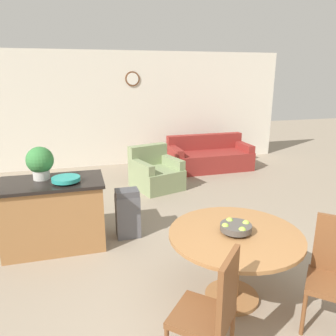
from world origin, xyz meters
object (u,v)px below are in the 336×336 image
at_px(potted_plant, 40,162).
at_px(armchair, 155,174).
at_px(dining_table, 235,248).
at_px(fruit_bowl, 236,227).
at_px(kitchen_island, 54,214).
at_px(teal_bowl, 66,179).
at_px(couch, 209,157).
at_px(dining_chair_near_left, 212,309).
at_px(trash_bin, 128,213).
at_px(dining_chair_near_right, 334,270).

bearing_deg(potted_plant, armchair, 43.24).
xyz_separation_m(dining_table, fruit_bowl, (-0.00, 0.00, 0.22)).
relative_size(kitchen_island, teal_bowl, 3.74).
xyz_separation_m(teal_bowl, couch, (3.12, 2.97, -0.67)).
distance_m(dining_chair_near_left, trash_bin, 2.32).
height_order(dining_table, fruit_bowl, fruit_bowl).
bearing_deg(couch, kitchen_island, -140.17).
bearing_deg(dining_table, armchair, 89.38).
relative_size(kitchen_island, potted_plant, 3.07).
bearing_deg(dining_table, dining_chair_near_right, -36.99).
height_order(dining_chair_near_left, armchair, dining_chair_near_left).
bearing_deg(dining_chair_near_left, trash_bin, 49.17).
height_order(dining_table, kitchen_island, kitchen_island).
bearing_deg(dining_chair_near_left, fruit_bowl, 5.43).
relative_size(potted_plant, trash_bin, 0.61).
bearing_deg(trash_bin, couch, 50.12).
distance_m(fruit_bowl, trash_bin, 1.84).
bearing_deg(armchair, fruit_bowl, -107.96).
relative_size(dining_chair_near_right, armchair, 0.91).
xyz_separation_m(kitchen_island, couch, (3.31, 2.85, -0.18)).
relative_size(potted_plant, couch, 0.22).
relative_size(dining_table, potted_plant, 3.05).
bearing_deg(trash_bin, kitchen_island, -178.69).
height_order(fruit_bowl, trash_bin, fruit_bowl).
xyz_separation_m(dining_chair_near_right, trash_bin, (-1.49, 2.12, -0.20)).
distance_m(dining_chair_near_left, teal_bowl, 2.42).
height_order(teal_bowl, couch, teal_bowl).
height_order(teal_bowl, potted_plant, potted_plant).
bearing_deg(dining_chair_near_right, couch, -57.65).
bearing_deg(couch, dining_table, -110.41).
xyz_separation_m(dining_chair_near_left, teal_bowl, (-1.03, 2.15, 0.41)).
height_order(dining_chair_near_right, fruit_bowl, dining_chair_near_right).
height_order(dining_chair_near_right, trash_bin, dining_chair_near_right).
distance_m(dining_table, armchair, 3.48).
bearing_deg(teal_bowl, dining_chair_near_left, -64.40).
bearing_deg(couch, fruit_bowl, -110.42).
xyz_separation_m(dining_table, trash_bin, (-0.80, 1.60, -0.23)).
bearing_deg(teal_bowl, potted_plant, 142.11).
xyz_separation_m(dining_chair_near_left, armchair, (0.56, 4.17, -0.26)).
xyz_separation_m(dining_chair_near_right, kitchen_island, (-2.44, 2.10, -0.08)).
relative_size(dining_chair_near_left, couch, 0.52).
distance_m(kitchen_island, teal_bowl, 0.54).
bearing_deg(dining_chair_near_left, potted_plant, 71.53).
relative_size(dining_table, couch, 0.67).
bearing_deg(dining_chair_near_left, couch, 20.14).
distance_m(kitchen_island, potted_plant, 0.69).
xyz_separation_m(potted_plant, couch, (3.43, 2.74, -0.85)).
bearing_deg(dining_chair_near_right, potted_plant, 1.40).
distance_m(dining_table, fruit_bowl, 0.22).
xyz_separation_m(kitchen_island, potted_plant, (-0.11, 0.12, 0.67)).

